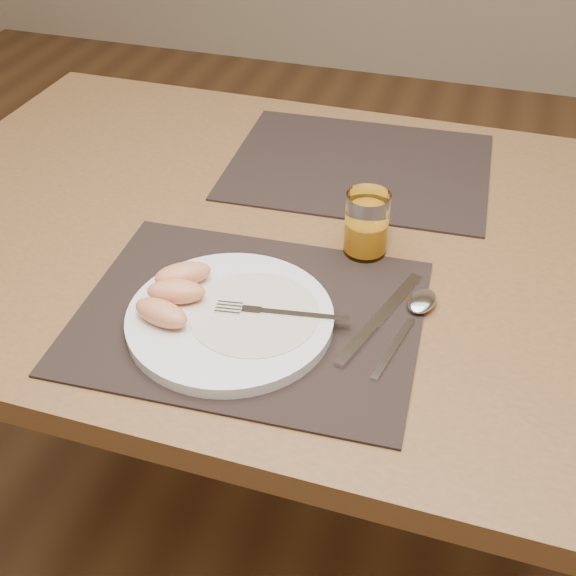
# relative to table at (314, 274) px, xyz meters

# --- Properties ---
(ground) EXTENTS (5.00, 5.00, 0.00)m
(ground) POSITION_rel_table_xyz_m (0.00, 0.00, -0.67)
(ground) COLOR brown
(ground) RESTS_ON ground
(table) EXTENTS (1.40, 0.90, 0.75)m
(table) POSITION_rel_table_xyz_m (0.00, 0.00, 0.00)
(table) COLOR brown
(table) RESTS_ON ground
(placemat_near) EXTENTS (0.47, 0.37, 0.00)m
(placemat_near) POSITION_rel_table_xyz_m (-0.03, -0.22, 0.09)
(placemat_near) COLOR black
(placemat_near) RESTS_ON table
(placemat_far) EXTENTS (0.47, 0.37, 0.00)m
(placemat_far) POSITION_rel_table_xyz_m (0.02, 0.22, 0.09)
(placemat_far) COLOR black
(placemat_far) RESTS_ON table
(plate) EXTENTS (0.27, 0.27, 0.02)m
(plate) POSITION_rel_table_xyz_m (-0.05, -0.24, 0.10)
(plate) COLOR white
(plate) RESTS_ON placemat_near
(plate_dressing) EXTENTS (0.17, 0.17, 0.00)m
(plate_dressing) POSITION_rel_table_xyz_m (-0.02, -0.23, 0.10)
(plate_dressing) COLOR white
(plate_dressing) RESTS_ON plate
(fork) EXTENTS (0.18, 0.04, 0.00)m
(fork) POSITION_rel_table_xyz_m (0.00, -0.23, 0.11)
(fork) COLOR silver
(fork) RESTS_ON plate
(knife) EXTENTS (0.08, 0.22, 0.01)m
(knife) POSITION_rel_table_xyz_m (0.13, -0.19, 0.09)
(knife) COLOR silver
(knife) RESTS_ON placemat_near
(spoon) EXTENTS (0.06, 0.19, 0.01)m
(spoon) POSITION_rel_table_xyz_m (0.18, -0.15, 0.09)
(spoon) COLOR silver
(spoon) RESTS_ON placemat_near
(juice_glass) EXTENTS (0.06, 0.06, 0.10)m
(juice_glass) POSITION_rel_table_xyz_m (0.08, -0.03, 0.13)
(juice_glass) COLOR white
(juice_glass) RESTS_ON placemat_near
(grapefruit_wedges) EXTENTS (0.09, 0.15, 0.03)m
(grapefruit_wedges) POSITION_rel_table_xyz_m (-0.12, -0.24, 0.12)
(grapefruit_wedges) COLOR #E4905D
(grapefruit_wedges) RESTS_ON plate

